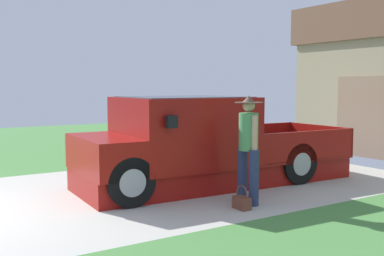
{
  "coord_description": "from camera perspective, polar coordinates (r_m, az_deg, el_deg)",
  "views": [
    {
      "loc": [
        7.56,
        -0.3,
        1.9
      ],
      "look_at": [
        0.78,
        4.07,
        1.17
      ],
      "focal_mm": 43.66,
      "sensor_mm": 36.0,
      "label": 1
    }
  ],
  "objects": [
    {
      "name": "handbag",
      "position": [
        7.32,
        6.1,
        -8.93
      ],
      "size": [
        0.29,
        0.16,
        0.38
      ],
      "color": "brown",
      "rests_on": "ground"
    },
    {
      "name": "person_with_hat",
      "position": [
        7.54,
        6.89,
        -2.02
      ],
      "size": [
        0.51,
        0.45,
        1.74
      ],
      "rotation": [
        0.0,
        0.0,
        -3.28
      ],
      "color": "navy",
      "rests_on": "ground"
    },
    {
      "name": "wheeled_trash_bin",
      "position": [
        13.62,
        3.01,
        -0.46
      ],
      "size": [
        0.6,
        0.72,
        1.03
      ],
      "color": "#286B38",
      "rests_on": "ground"
    },
    {
      "name": "pickup_truck",
      "position": [
        8.81,
        0.25,
        -2.12
      ],
      "size": [
        2.17,
        5.5,
        1.7
      ],
      "rotation": [
        0.0,
        0.0,
        3.09
      ],
      "color": "maroon",
      "rests_on": "ground"
    }
  ]
}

